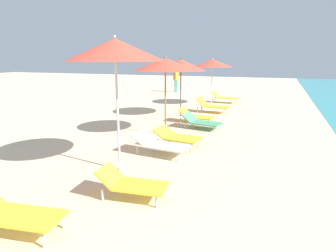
{
  "coord_description": "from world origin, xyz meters",
  "views": [
    {
      "loc": [
        3.43,
        1.29,
        2.43
      ],
      "look_at": [
        0.96,
        7.77,
        0.8
      ],
      "focal_mm": 31.09,
      "sensor_mm": 36.0,
      "label": 1
    }
  ],
  "objects_px": {
    "lounger_fifth_inland": "(195,116)",
    "lounger_fifth_shoreside": "(212,105)",
    "lounger_fourth_inland": "(177,137)",
    "umbrella_farthest": "(213,63)",
    "lounger_second_shoreside": "(10,212)",
    "lounger_farthest_shoreside": "(224,97)",
    "umbrella_fourth": "(165,64)",
    "lounger_third_inland": "(131,183)",
    "umbrella_fifth": "(181,65)",
    "lounger_third_shoreside": "(160,144)",
    "umbrella_third": "(115,50)",
    "lounger_fourth_shoreside": "(202,122)",
    "person_walking_mid": "(176,77)"
  },
  "relations": [
    {
      "from": "lounger_third_shoreside",
      "to": "lounger_third_inland",
      "type": "height_order",
      "value": "lounger_third_inland"
    },
    {
      "from": "lounger_second_shoreside",
      "to": "umbrella_farthest",
      "type": "relative_size",
      "value": 0.64
    },
    {
      "from": "lounger_third_inland",
      "to": "lounger_second_shoreside",
      "type": "bearing_deg",
      "value": -131.72
    },
    {
      "from": "umbrella_third",
      "to": "umbrella_fourth",
      "type": "distance_m",
      "value": 3.14
    },
    {
      "from": "lounger_third_inland",
      "to": "lounger_fourth_inland",
      "type": "relative_size",
      "value": 0.95
    },
    {
      "from": "lounger_third_inland",
      "to": "umbrella_fifth",
      "type": "relative_size",
      "value": 0.52
    },
    {
      "from": "umbrella_third",
      "to": "lounger_farthest_shoreside",
      "type": "bearing_deg",
      "value": 88.03
    },
    {
      "from": "umbrella_third",
      "to": "lounger_fourth_inland",
      "type": "relative_size",
      "value": 2.16
    },
    {
      "from": "lounger_second_shoreside",
      "to": "umbrella_farthest",
      "type": "xyz_separation_m",
      "value": [
        0.11,
        12.39,
        1.86
      ]
    },
    {
      "from": "lounger_fifth_shoreside",
      "to": "umbrella_farthest",
      "type": "height_order",
      "value": "umbrella_farthest"
    },
    {
      "from": "lounger_third_shoreside",
      "to": "umbrella_fifth",
      "type": "height_order",
      "value": "umbrella_fifth"
    },
    {
      "from": "lounger_third_inland",
      "to": "lounger_third_shoreside",
      "type": "bearing_deg",
      "value": 94.08
    },
    {
      "from": "umbrella_fourth",
      "to": "lounger_farthest_shoreside",
      "type": "height_order",
      "value": "umbrella_fourth"
    },
    {
      "from": "lounger_fifth_shoreside",
      "to": "lounger_fifth_inland",
      "type": "bearing_deg",
      "value": -89.06
    },
    {
      "from": "lounger_fourth_inland",
      "to": "umbrella_farthest",
      "type": "height_order",
      "value": "umbrella_farthest"
    },
    {
      "from": "lounger_second_shoreside",
      "to": "lounger_farthest_shoreside",
      "type": "bearing_deg",
      "value": 78.9
    },
    {
      "from": "umbrella_third",
      "to": "lounger_fifth_inland",
      "type": "distance_m",
      "value": 5.8
    },
    {
      "from": "lounger_third_inland",
      "to": "umbrella_farthest",
      "type": "height_order",
      "value": "umbrella_farthest"
    },
    {
      "from": "lounger_fourth_shoreside",
      "to": "umbrella_fifth",
      "type": "xyz_separation_m",
      "value": [
        -1.4,
        1.87,
        1.89
      ]
    },
    {
      "from": "lounger_second_shoreside",
      "to": "umbrella_fourth",
      "type": "distance_m",
      "value": 6.07
    },
    {
      "from": "umbrella_fifth",
      "to": "lounger_second_shoreside",
      "type": "bearing_deg",
      "value": -87.17
    },
    {
      "from": "umbrella_fifth",
      "to": "lounger_farthest_shoreside",
      "type": "relative_size",
      "value": 1.57
    },
    {
      "from": "lounger_fifth_shoreside",
      "to": "umbrella_farthest",
      "type": "xyz_separation_m",
      "value": [
        -0.53,
        2.17,
        1.82
      ]
    },
    {
      "from": "lounger_third_inland",
      "to": "lounger_fifth_shoreside",
      "type": "distance_m",
      "value": 8.69
    },
    {
      "from": "lounger_third_shoreside",
      "to": "lounger_third_inland",
      "type": "bearing_deg",
      "value": -73.27
    },
    {
      "from": "lounger_fifth_inland",
      "to": "lounger_fifth_shoreside",
      "type": "bearing_deg",
      "value": 88.2
    },
    {
      "from": "lounger_second_shoreside",
      "to": "lounger_third_shoreside",
      "type": "relative_size",
      "value": 1.04
    },
    {
      "from": "umbrella_fifth",
      "to": "person_walking_mid",
      "type": "distance_m",
      "value": 8.97
    },
    {
      "from": "umbrella_third",
      "to": "person_walking_mid",
      "type": "bearing_deg",
      "value": 104.62
    },
    {
      "from": "lounger_fifth_inland",
      "to": "umbrella_farthest",
      "type": "height_order",
      "value": "umbrella_farthest"
    },
    {
      "from": "umbrella_farthest",
      "to": "lounger_farthest_shoreside",
      "type": "relative_size",
      "value": 1.56
    },
    {
      "from": "lounger_second_shoreside",
      "to": "lounger_third_inland",
      "type": "relative_size",
      "value": 1.23
    },
    {
      "from": "umbrella_third",
      "to": "umbrella_fifth",
      "type": "xyz_separation_m",
      "value": [
        -0.67,
        6.29,
        -0.44
      ]
    },
    {
      "from": "umbrella_third",
      "to": "person_walking_mid",
      "type": "distance_m",
      "value": 15.18
    },
    {
      "from": "lounger_fifth_shoreside",
      "to": "person_walking_mid",
      "type": "xyz_separation_m",
      "value": [
        -4.22,
        7.03,
        0.72
      ]
    },
    {
      "from": "lounger_fourth_inland",
      "to": "lounger_farthest_shoreside",
      "type": "bearing_deg",
      "value": 98.91
    },
    {
      "from": "umbrella_fourth",
      "to": "lounger_third_inland",
      "type": "bearing_deg",
      "value": -76.66
    },
    {
      "from": "umbrella_fifth",
      "to": "lounger_fifth_shoreside",
      "type": "distance_m",
      "value": 2.47
    },
    {
      "from": "lounger_farthest_shoreside",
      "to": "umbrella_third",
      "type": "bearing_deg",
      "value": -87.02
    },
    {
      "from": "umbrella_fourth",
      "to": "lounger_farthest_shoreside",
      "type": "xyz_separation_m",
      "value": [
        0.5,
        7.63,
        -1.91
      ]
    },
    {
      "from": "lounger_fifth_inland",
      "to": "umbrella_fifth",
      "type": "bearing_deg",
      "value": 135.47
    },
    {
      "from": "lounger_farthest_shoreside",
      "to": "person_walking_mid",
      "type": "distance_m",
      "value": 5.75
    },
    {
      "from": "umbrella_third",
      "to": "lounger_farthest_shoreside",
      "type": "xyz_separation_m",
      "value": [
        0.37,
        10.75,
        -2.26
      ]
    },
    {
      "from": "lounger_fifth_inland",
      "to": "lounger_third_shoreside",
      "type": "bearing_deg",
      "value": -85.44
    },
    {
      "from": "lounger_second_shoreside",
      "to": "lounger_farthest_shoreside",
      "type": "height_order",
      "value": "lounger_farthest_shoreside"
    },
    {
      "from": "umbrella_third",
      "to": "person_walking_mid",
      "type": "xyz_separation_m",
      "value": [
        -3.81,
        14.62,
        -1.52
      ]
    },
    {
      "from": "umbrella_farthest",
      "to": "person_walking_mid",
      "type": "distance_m",
      "value": 6.21
    },
    {
      "from": "umbrella_farthest",
      "to": "person_walking_mid",
      "type": "xyz_separation_m",
      "value": [
        -3.7,
        4.87,
        -1.1
      ]
    },
    {
      "from": "umbrella_fifth",
      "to": "umbrella_fourth",
      "type": "bearing_deg",
      "value": -80.2
    },
    {
      "from": "lounger_fourth_inland",
      "to": "umbrella_farthest",
      "type": "bearing_deg",
      "value": 102.76
    }
  ]
}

